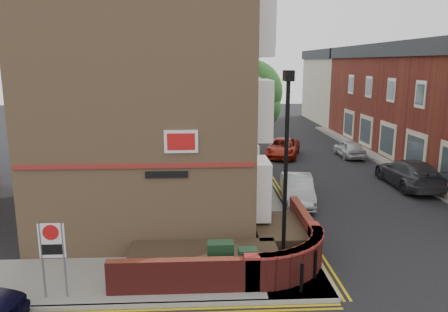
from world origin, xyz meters
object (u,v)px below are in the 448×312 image
lamppost (285,177)px  silver_car_near (297,189)px  utility_cabinet_large (221,261)px  zone_sign (52,247)px

lamppost → silver_car_near: size_ratio=1.55×
lamppost → utility_cabinet_large: size_ratio=5.25×
utility_cabinet_large → silver_car_near: silver_car_near is taller
lamppost → zone_sign: bearing=-173.9°
silver_car_near → utility_cabinet_large: bearing=-110.6°
lamppost → zone_sign: (-6.60, -0.70, -1.70)m
utility_cabinet_large → zone_sign: bearing=-170.3°
lamppost → utility_cabinet_large: (-1.90, 0.10, -2.62)m
utility_cabinet_large → silver_car_near: (4.02, 7.59, -0.05)m
utility_cabinet_large → silver_car_near: bearing=62.1°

